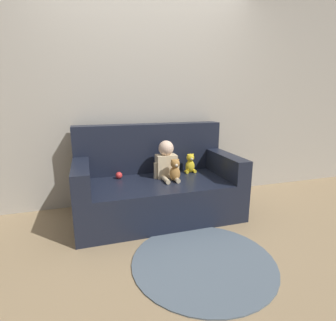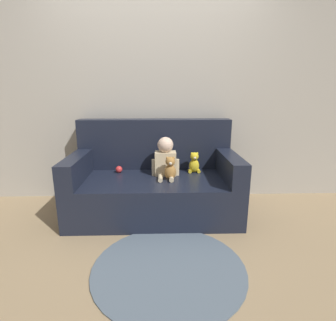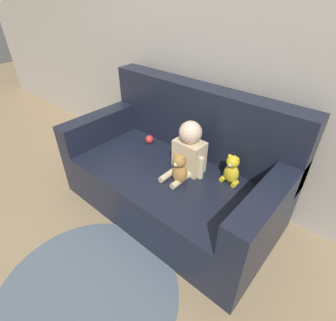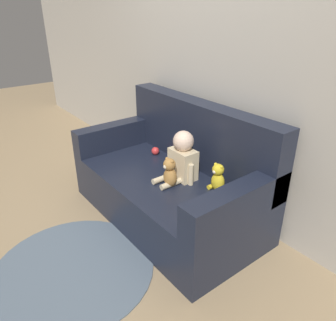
% 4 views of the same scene
% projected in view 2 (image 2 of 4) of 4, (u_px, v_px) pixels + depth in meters
% --- Properties ---
extents(ground_plane, '(12.00, 12.00, 0.00)m').
position_uv_depth(ground_plane, '(155.00, 213.00, 2.82)').
color(ground_plane, '#9E8460').
extents(wall_back, '(8.00, 0.05, 2.60)m').
position_uv_depth(wall_back, '(154.00, 89.00, 3.01)').
color(wall_back, '#ADA89E').
rests_on(wall_back, ground_plane).
extents(couch, '(1.70, 0.90, 0.97)m').
position_uv_depth(couch, '(155.00, 182.00, 2.81)').
color(couch, black).
rests_on(couch, ground_plane).
extents(person_baby, '(0.29, 0.34, 0.41)m').
position_uv_depth(person_baby, '(165.00, 158.00, 2.74)').
color(person_baby, beige).
rests_on(person_baby, couch).
extents(teddy_bear_brown, '(0.12, 0.11, 0.24)m').
position_uv_depth(teddy_bear_brown, '(170.00, 168.00, 2.61)').
color(teddy_bear_brown, '#AD7A3D').
rests_on(teddy_bear_brown, couch).
extents(plush_toy_side, '(0.13, 0.10, 0.23)m').
position_uv_depth(plush_toy_side, '(194.00, 163.00, 2.86)').
color(plush_toy_side, yellow).
rests_on(plush_toy_side, couch).
extents(toy_ball, '(0.07, 0.07, 0.07)m').
position_uv_depth(toy_ball, '(119.00, 169.00, 2.86)').
color(toy_ball, red).
rests_on(toy_ball, couch).
extents(floor_rug, '(1.13, 1.13, 0.01)m').
position_uv_depth(floor_rug, '(169.00, 268.00, 1.93)').
color(floor_rug, slate).
rests_on(floor_rug, ground_plane).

